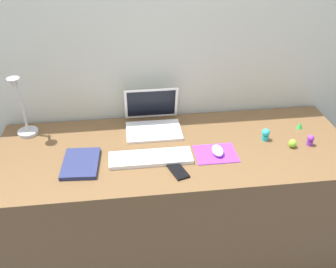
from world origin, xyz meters
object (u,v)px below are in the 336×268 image
at_px(toy_figurine_purple, 310,140).
at_px(toy_figurine_lime, 293,143).
at_px(cell_phone, 178,171).
at_px(mouse, 218,151).
at_px(laptop, 153,118).
at_px(toy_figurine_green, 300,125).
at_px(keyboard, 151,158).
at_px(notebook_pad, 81,163).
at_px(toy_figurine_cyan, 266,134).
at_px(desk_lamp, 21,108).

distance_m(toy_figurine_purple, toy_figurine_lime, 0.10).
bearing_deg(cell_phone, mouse, 10.79).
relative_size(toy_figurine_purple, toy_figurine_lime, 1.31).
xyz_separation_m(laptop, toy_figurine_green, (0.81, -0.12, -0.03)).
height_order(keyboard, toy_figurine_green, toy_figurine_green).
distance_m(toy_figurine_purple, toy_figurine_green, 0.17).
bearing_deg(toy_figurine_lime, notebook_pad, -178.87).
xyz_separation_m(mouse, toy_figurine_lime, (0.40, 0.01, 0.00)).
relative_size(keyboard, toy_figurine_purple, 6.95).
distance_m(keyboard, toy_figurine_cyan, 0.63).
bearing_deg(desk_lamp, cell_phone, -28.66).
bearing_deg(toy_figurine_green, mouse, -159.83).
bearing_deg(toy_figurine_purple, keyboard, -178.20).
bearing_deg(desk_lamp, mouse, -16.83).
height_order(laptop, keyboard, laptop).
height_order(laptop, mouse, laptop).
bearing_deg(toy_figurine_cyan, toy_figurine_green, 21.32).
relative_size(cell_phone, toy_figurine_cyan, 1.94).
height_order(toy_figurine_lime, toy_figurine_cyan, toy_figurine_cyan).
bearing_deg(keyboard, toy_figurine_cyan, 9.52).
bearing_deg(toy_figurine_lime, desk_lamp, 168.38).
xyz_separation_m(keyboard, desk_lamp, (-0.64, 0.30, 0.16)).
distance_m(notebook_pad, toy_figurine_purple, 1.18).
xyz_separation_m(cell_phone, toy_figurine_cyan, (0.50, 0.22, 0.03)).
distance_m(desk_lamp, toy_figurine_purple, 1.51).
relative_size(desk_lamp, toy_figurine_lime, 7.85).
height_order(mouse, toy_figurine_cyan, toy_figurine_cyan).
height_order(mouse, cell_phone, mouse).
bearing_deg(laptop, toy_figurine_lime, -22.78).
distance_m(cell_phone, toy_figurine_cyan, 0.55).
bearing_deg(keyboard, desk_lamp, 154.82).
bearing_deg(desk_lamp, notebook_pad, -45.08).
xyz_separation_m(keyboard, cell_phone, (0.12, -0.11, -0.01)).
distance_m(desk_lamp, toy_figurine_cyan, 1.29).
bearing_deg(keyboard, notebook_pad, -179.62).
bearing_deg(toy_figurine_green, keyboard, -167.16).
xyz_separation_m(toy_figurine_lime, toy_figurine_green, (0.11, 0.18, -0.00)).
distance_m(keyboard, toy_figurine_purple, 0.84).
bearing_deg(keyboard, toy_figurine_green, 12.84).
height_order(laptop, toy_figurine_purple, laptop).
bearing_deg(toy_figurine_purple, notebook_pad, -178.61).
height_order(cell_phone, toy_figurine_cyan, toy_figurine_cyan).
distance_m(mouse, toy_figurine_cyan, 0.30).
xyz_separation_m(cell_phone, toy_figurine_green, (0.73, 0.31, 0.01)).
relative_size(notebook_pad, toy_figurine_green, 6.42).
height_order(laptop, cell_phone, laptop).
xyz_separation_m(desk_lamp, toy_figurine_purple, (1.48, -0.28, -0.14)).
relative_size(laptop, desk_lamp, 0.85).
height_order(cell_phone, toy_figurine_purple, toy_figurine_purple).
height_order(notebook_pad, toy_figurine_green, toy_figurine_green).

